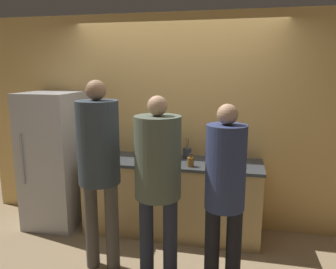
{
  "coord_description": "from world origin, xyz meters",
  "views": [
    {
      "loc": [
        0.75,
        -3.27,
        1.95
      ],
      "look_at": [
        0.0,
        0.14,
        1.25
      ],
      "focal_mm": 35.0,
      "sensor_mm": 36.0,
      "label": 1
    }
  ],
  "objects_px": {
    "refrigerator": "(55,159)",
    "cup_red": "(229,157)",
    "person_right": "(225,187)",
    "bottle_red": "(219,155)",
    "fruit_bowl": "(162,159)",
    "potted_plant": "(174,149)",
    "person_center": "(158,171)",
    "utensil_crock": "(187,152)",
    "person_left": "(99,157)",
    "bottle_amber": "(191,161)"
  },
  "relations": [
    {
      "from": "person_left",
      "to": "fruit_bowl",
      "type": "distance_m",
      "value": 0.88
    },
    {
      "from": "utensil_crock",
      "to": "cup_red",
      "type": "distance_m",
      "value": 0.5
    },
    {
      "from": "utensil_crock",
      "to": "fruit_bowl",
      "type": "bearing_deg",
      "value": -131.41
    },
    {
      "from": "refrigerator",
      "to": "bottle_red",
      "type": "bearing_deg",
      "value": 2.21
    },
    {
      "from": "bottle_amber",
      "to": "cup_red",
      "type": "relative_size",
      "value": 1.39
    },
    {
      "from": "person_center",
      "to": "cup_red",
      "type": "xyz_separation_m",
      "value": [
        0.59,
        1.06,
        -0.12
      ]
    },
    {
      "from": "person_right",
      "to": "potted_plant",
      "type": "relative_size",
      "value": 7.54
    },
    {
      "from": "fruit_bowl",
      "to": "cup_red",
      "type": "relative_size",
      "value": 2.61
    },
    {
      "from": "person_left",
      "to": "potted_plant",
      "type": "height_order",
      "value": "person_left"
    },
    {
      "from": "utensil_crock",
      "to": "cup_red",
      "type": "xyz_separation_m",
      "value": [
        0.5,
        -0.03,
        -0.02
      ]
    },
    {
      "from": "refrigerator",
      "to": "person_right",
      "type": "xyz_separation_m",
      "value": [
        2.14,
        -0.95,
        0.15
      ]
    },
    {
      "from": "person_left",
      "to": "bottle_amber",
      "type": "distance_m",
      "value": 1.04
    },
    {
      "from": "utensil_crock",
      "to": "cup_red",
      "type": "bearing_deg",
      "value": -3.99
    },
    {
      "from": "bottle_amber",
      "to": "potted_plant",
      "type": "distance_m",
      "value": 0.38
    },
    {
      "from": "bottle_red",
      "to": "cup_red",
      "type": "xyz_separation_m",
      "value": [
        0.11,
        0.09,
        -0.03
      ]
    },
    {
      "from": "cup_red",
      "to": "person_right",
      "type": "bearing_deg",
      "value": -90.02
    },
    {
      "from": "cup_red",
      "to": "utensil_crock",
      "type": "bearing_deg",
      "value": 176.01
    },
    {
      "from": "fruit_bowl",
      "to": "potted_plant",
      "type": "bearing_deg",
      "value": 67.88
    },
    {
      "from": "refrigerator",
      "to": "fruit_bowl",
      "type": "bearing_deg",
      "value": -2.85
    },
    {
      "from": "bottle_amber",
      "to": "potted_plant",
      "type": "xyz_separation_m",
      "value": [
        -0.24,
        0.29,
        0.06
      ]
    },
    {
      "from": "fruit_bowl",
      "to": "cup_red",
      "type": "distance_m",
      "value": 0.78
    },
    {
      "from": "utensil_crock",
      "to": "cup_red",
      "type": "relative_size",
      "value": 2.38
    },
    {
      "from": "person_center",
      "to": "utensil_crock",
      "type": "distance_m",
      "value": 1.1
    },
    {
      "from": "bottle_amber",
      "to": "utensil_crock",
      "type": "bearing_deg",
      "value": 105.25
    },
    {
      "from": "person_left",
      "to": "cup_red",
      "type": "relative_size",
      "value": 18.02
    },
    {
      "from": "refrigerator",
      "to": "bottle_amber",
      "type": "height_order",
      "value": "refrigerator"
    },
    {
      "from": "person_left",
      "to": "bottle_red",
      "type": "bearing_deg",
      "value": 39.84
    },
    {
      "from": "person_left",
      "to": "bottle_amber",
      "type": "relative_size",
      "value": 12.98
    },
    {
      "from": "cup_red",
      "to": "person_left",
      "type": "bearing_deg",
      "value": -140.11
    },
    {
      "from": "refrigerator",
      "to": "person_left",
      "type": "xyz_separation_m",
      "value": [
        0.96,
        -0.81,
        0.3
      ]
    },
    {
      "from": "person_center",
      "to": "potted_plant",
      "type": "distance_m",
      "value": 1.05
    },
    {
      "from": "cup_red",
      "to": "bottle_amber",
      "type": "bearing_deg",
      "value": -143.32
    },
    {
      "from": "person_left",
      "to": "bottle_amber",
      "type": "bearing_deg",
      "value": 41.49
    },
    {
      "from": "refrigerator",
      "to": "fruit_bowl",
      "type": "distance_m",
      "value": 1.4
    },
    {
      "from": "refrigerator",
      "to": "person_center",
      "type": "xyz_separation_m",
      "value": [
        1.55,
        -0.89,
        0.23
      ]
    },
    {
      "from": "bottle_amber",
      "to": "refrigerator",
      "type": "bearing_deg",
      "value": 175.6
    },
    {
      "from": "person_right",
      "to": "person_center",
      "type": "bearing_deg",
      "value": 173.87
    },
    {
      "from": "person_center",
      "to": "fruit_bowl",
      "type": "distance_m",
      "value": 0.84
    },
    {
      "from": "bottle_red",
      "to": "bottle_amber",
      "type": "xyz_separation_m",
      "value": [
        -0.3,
        -0.21,
        -0.03
      ]
    },
    {
      "from": "bottle_red",
      "to": "fruit_bowl",
      "type": "bearing_deg",
      "value": -166.91
    },
    {
      "from": "person_center",
      "to": "cup_red",
      "type": "height_order",
      "value": "person_center"
    },
    {
      "from": "refrigerator",
      "to": "potted_plant",
      "type": "distance_m",
      "value": 1.5
    },
    {
      "from": "person_center",
      "to": "potted_plant",
      "type": "bearing_deg",
      "value": 93.54
    },
    {
      "from": "cup_red",
      "to": "fruit_bowl",
      "type": "bearing_deg",
      "value": -162.08
    },
    {
      "from": "person_center",
      "to": "person_right",
      "type": "bearing_deg",
      "value": -6.13
    },
    {
      "from": "person_center",
      "to": "bottle_amber",
      "type": "relative_size",
      "value": 12.1
    },
    {
      "from": "utensil_crock",
      "to": "bottle_red",
      "type": "distance_m",
      "value": 0.41
    },
    {
      "from": "refrigerator",
      "to": "cup_red",
      "type": "relative_size",
      "value": 16.27
    },
    {
      "from": "bottle_red",
      "to": "potted_plant",
      "type": "height_order",
      "value": "potted_plant"
    },
    {
      "from": "person_right",
      "to": "cup_red",
      "type": "bearing_deg",
      "value": 89.98
    }
  ]
}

